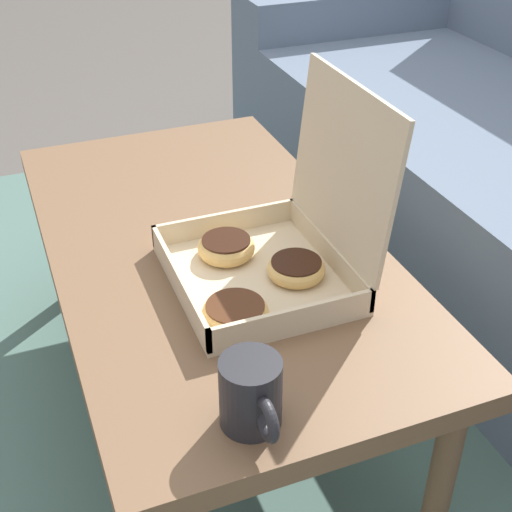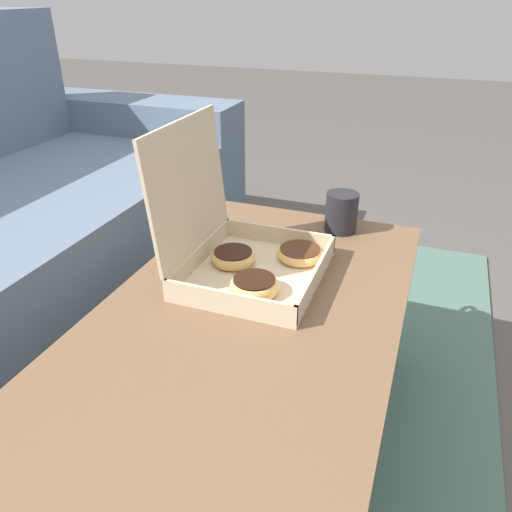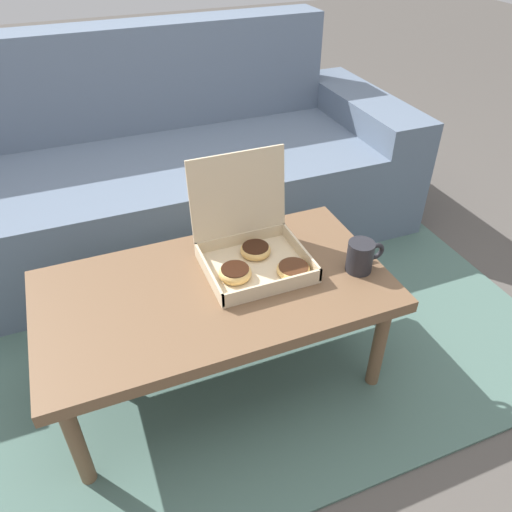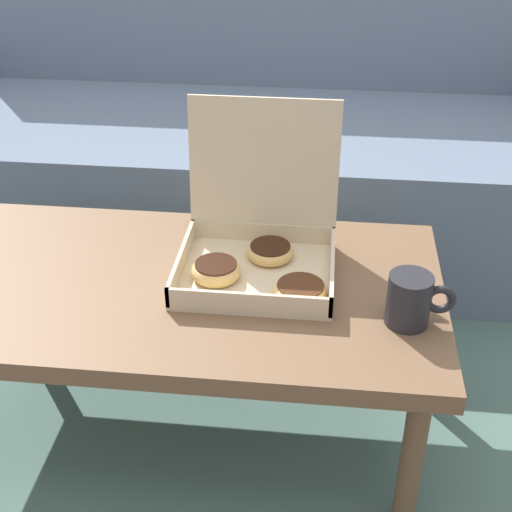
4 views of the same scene
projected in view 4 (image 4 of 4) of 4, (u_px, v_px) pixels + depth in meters
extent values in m
plane|color=#514C47|center=(200.00, 390.00, 1.77)|extent=(12.00, 12.00, 0.00)
cube|color=#4C6B60|center=(218.00, 316.00, 2.02)|extent=(2.48, 1.93, 0.01)
cube|color=slate|center=(235.00, 188.00, 2.24)|extent=(1.88, 0.68, 0.43)
cube|color=slate|center=(251.00, 73.00, 2.48)|extent=(1.88, 0.20, 0.90)
cube|color=brown|center=(183.00, 289.00, 1.47)|extent=(1.06, 0.58, 0.04)
cylinder|color=brown|center=(411.00, 461.00, 1.34)|extent=(0.04, 0.04, 0.36)
cylinder|color=brown|center=(22.00, 292.00, 1.81)|extent=(0.04, 0.04, 0.36)
cylinder|color=brown|center=(397.00, 316.00, 1.72)|extent=(0.04, 0.04, 0.36)
cube|color=beige|center=(256.00, 275.00, 1.47)|extent=(0.32, 0.28, 0.01)
cube|color=beige|center=(248.00, 303.00, 1.34)|extent=(0.32, 0.01, 0.04)
cube|color=beige|center=(263.00, 232.00, 1.57)|extent=(0.32, 0.01, 0.04)
cube|color=beige|center=(181.00, 260.00, 1.47)|extent=(0.01, 0.28, 0.04)
cube|color=beige|center=(332.00, 269.00, 1.44)|extent=(0.01, 0.28, 0.04)
cube|color=beige|center=(264.00, 163.00, 1.50)|extent=(0.32, 0.04, 0.28)
torus|color=#E0B266|center=(216.00, 271.00, 1.44)|extent=(0.10, 0.10, 0.03)
cylinder|color=black|center=(216.00, 267.00, 1.44)|extent=(0.09, 0.09, 0.02)
torus|color=#E0B266|center=(270.00, 252.00, 1.51)|extent=(0.10, 0.10, 0.03)
cylinder|color=black|center=(270.00, 248.00, 1.51)|extent=(0.09, 0.09, 0.01)
torus|color=#E0B266|center=(300.00, 291.00, 1.39)|extent=(0.10, 0.10, 0.03)
cylinder|color=#472614|center=(301.00, 287.00, 1.39)|extent=(0.09, 0.09, 0.01)
cylinder|color=#232328|center=(409.00, 300.00, 1.31)|extent=(0.08, 0.08, 0.10)
torus|color=#232328|center=(440.00, 300.00, 1.31)|extent=(0.06, 0.01, 0.06)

